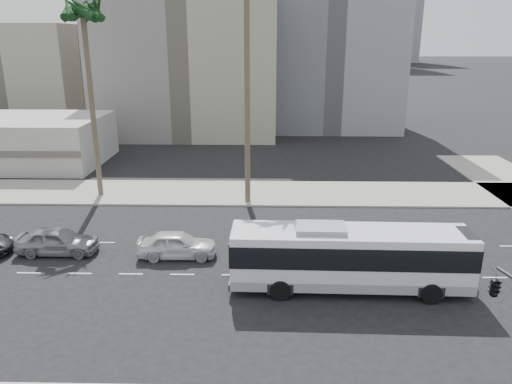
{
  "coord_description": "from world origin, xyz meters",
  "views": [
    {
      "loc": [
        -1.16,
        -25.48,
        13.14
      ],
      "look_at": [
        -1.79,
        4.0,
        3.8
      ],
      "focal_mm": 34.28,
      "sensor_mm": 36.0,
      "label": 1
    }
  ],
  "objects_px": {
    "car_a": "(177,244)",
    "traffic_signal": "(500,291)",
    "palm_mid": "(83,15)",
    "car_b": "(57,241)",
    "city_bus": "(350,256)"
  },
  "relations": [
    {
      "from": "car_a",
      "to": "palm_mid",
      "type": "bearing_deg",
      "value": 34.51
    },
    {
      "from": "car_a",
      "to": "traffic_signal",
      "type": "distance_m",
      "value": 18.75
    },
    {
      "from": "car_a",
      "to": "city_bus",
      "type": "bearing_deg",
      "value": -112.42
    },
    {
      "from": "car_b",
      "to": "traffic_signal",
      "type": "height_order",
      "value": "traffic_signal"
    },
    {
      "from": "car_b",
      "to": "city_bus",
      "type": "bearing_deg",
      "value": -103.22
    },
    {
      "from": "traffic_signal",
      "to": "car_b",
      "type": "bearing_deg",
      "value": 136.81
    },
    {
      "from": "traffic_signal",
      "to": "palm_mid",
      "type": "bearing_deg",
      "value": 119.79
    },
    {
      "from": "car_a",
      "to": "palm_mid",
      "type": "xyz_separation_m",
      "value": [
        -8.81,
        12.13,
        13.96
      ]
    },
    {
      "from": "city_bus",
      "to": "palm_mid",
      "type": "xyz_separation_m",
      "value": [
        -18.87,
        15.98,
        12.87
      ]
    },
    {
      "from": "city_bus",
      "to": "palm_mid",
      "type": "relative_size",
      "value": 0.78
    },
    {
      "from": "city_bus",
      "to": "car_a",
      "type": "xyz_separation_m",
      "value": [
        -10.06,
        3.85,
        -1.09
      ]
    },
    {
      "from": "car_a",
      "to": "car_b",
      "type": "bearing_deg",
      "value": 85.91
    },
    {
      "from": "traffic_signal",
      "to": "palm_mid",
      "type": "distance_m",
      "value": 34.78
    },
    {
      "from": "car_a",
      "to": "traffic_signal",
      "type": "relative_size",
      "value": 0.94
    },
    {
      "from": "car_b",
      "to": "car_a",
      "type": "bearing_deg",
      "value": -92.51
    }
  ]
}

